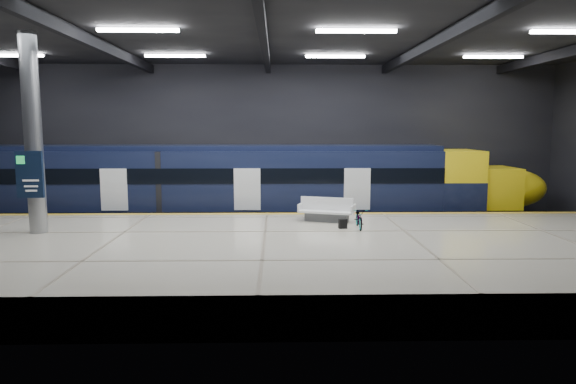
{
  "coord_description": "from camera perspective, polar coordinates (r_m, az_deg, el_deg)",
  "views": [
    {
      "loc": [
        0.43,
        -19.0,
        4.81
      ],
      "look_at": [
        0.87,
        1.5,
        2.2
      ],
      "focal_mm": 32.0,
      "sensor_mm": 36.0,
      "label": 1
    }
  ],
  "objects": [
    {
      "name": "ground",
      "position": [
        19.6,
        -2.47,
        -6.95
      ],
      "size": [
        30.0,
        30.0,
        0.0
      ],
      "primitive_type": "plane",
      "color": "black",
      "rests_on": "ground"
    },
    {
      "name": "room_shell",
      "position": [
        19.03,
        -2.57,
        9.99
      ],
      "size": [
        30.1,
        16.1,
        8.05
      ],
      "color": "black",
      "rests_on": "ground"
    },
    {
      "name": "platform",
      "position": [
        17.05,
        -2.66,
        -7.22
      ],
      "size": [
        30.0,
        11.0,
        1.1
      ],
      "primitive_type": "cube",
      "color": "beige",
      "rests_on": "ground"
    },
    {
      "name": "safety_strip",
      "position": [
        22.07,
        -2.34,
        -2.42
      ],
      "size": [
        30.0,
        0.4,
        0.01
      ],
      "primitive_type": "cube",
      "color": "gold",
      "rests_on": "platform"
    },
    {
      "name": "rails",
      "position": [
        24.96,
        -2.21,
        -3.68
      ],
      "size": [
        30.0,
        1.52,
        0.16
      ],
      "color": "gray",
      "rests_on": "ground"
    },
    {
      "name": "train",
      "position": [
        24.78,
        -7.15,
        0.82
      ],
      "size": [
        29.4,
        2.84,
        3.79
      ],
      "color": "black",
      "rests_on": "ground"
    },
    {
      "name": "bench",
      "position": [
        20.31,
        4.32,
        -2.33
      ],
      "size": [
        2.34,
        1.54,
        0.96
      ],
      "rotation": [
        0.0,
        0.0,
        -0.32
      ],
      "color": "#595B60",
      "rests_on": "platform"
    },
    {
      "name": "bicycle",
      "position": [
        19.03,
        7.91,
        -2.9
      ],
      "size": [
        0.54,
        1.45,
        0.75
      ],
      "primitive_type": "imported",
      "rotation": [
        0.0,
        0.0,
        -0.03
      ],
      "color": "#99999E",
      "rests_on": "platform"
    },
    {
      "name": "pannier_bag",
      "position": [
        18.98,
        6.11,
        -3.52
      ],
      "size": [
        0.32,
        0.22,
        0.35
      ],
      "primitive_type": "cube",
      "rotation": [
        0.0,
        0.0,
        0.14
      ],
      "color": "black",
      "rests_on": "platform"
    },
    {
      "name": "info_column",
      "position": [
        19.86,
        -26.49,
        5.5
      ],
      "size": [
        0.9,
        0.78,
        6.9
      ],
      "color": "#9EA0A5",
      "rests_on": "platform"
    }
  ]
}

